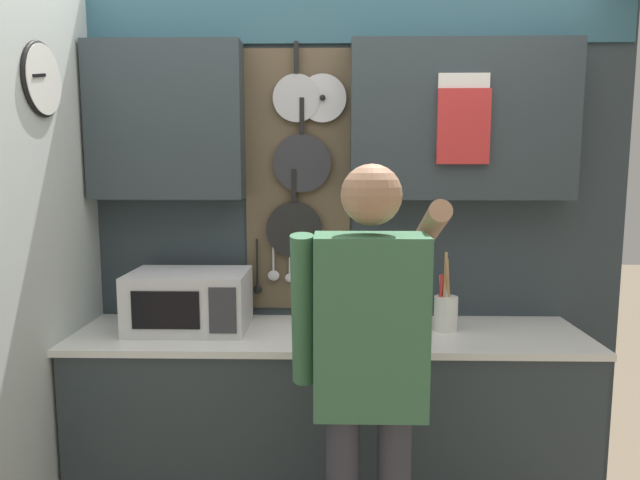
% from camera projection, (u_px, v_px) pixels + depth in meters
% --- Properties ---
extents(base_cabinet_counter, '(2.29, 0.59, 0.92)m').
position_uv_depth(base_cabinet_counter, '(329.00, 428.00, 2.64)').
color(base_cabinet_counter, '#2D383D').
rests_on(base_cabinet_counter, ground_plane).
extents(back_wall_unit, '(2.86, 0.23, 2.52)m').
position_uv_depth(back_wall_unit, '(334.00, 190.00, 2.75)').
color(back_wall_unit, '#2D383D').
rests_on(back_wall_unit, ground_plane).
extents(side_wall, '(0.07, 1.60, 2.52)m').
position_uv_depth(side_wall, '(20.00, 270.00, 2.14)').
color(side_wall, silver).
rests_on(side_wall, ground_plane).
extents(microwave, '(0.53, 0.36, 0.27)m').
position_uv_depth(microwave, '(189.00, 301.00, 2.60)').
color(microwave, silver).
rests_on(microwave, base_cabinet_counter).
extents(knife_block, '(0.13, 0.16, 0.28)m').
position_uv_depth(knife_block, '(355.00, 307.00, 2.59)').
color(knife_block, brown).
rests_on(knife_block, base_cabinet_counter).
extents(utensil_crock, '(0.11, 0.11, 0.36)m').
position_uv_depth(utensil_crock, '(446.00, 311.00, 2.58)').
color(utensil_crock, white).
rests_on(utensil_crock, base_cabinet_counter).
extents(person, '(0.54, 0.63, 1.67)m').
position_uv_depth(person, '(369.00, 361.00, 1.96)').
color(person, '#383842').
rests_on(person, ground_plane).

